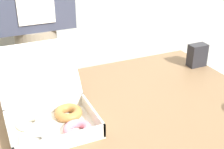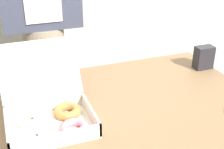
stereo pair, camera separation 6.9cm
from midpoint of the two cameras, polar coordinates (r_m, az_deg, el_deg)
The scene contains 3 objects.
donut_box at distance 1.14m, azimuth -9.68°, elevation -7.19°, with size 0.30×0.37×0.25m.
napkin_holder at distance 1.62m, azimuth 17.61°, elevation 2.97°, with size 0.09×0.05×0.11m.
person_customer at distance 1.72m, azimuth -11.57°, elevation 9.83°, with size 0.41×0.23×1.76m.
Camera 2 is at (-0.41, -0.94, 1.44)m, focal length 50.00 mm.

